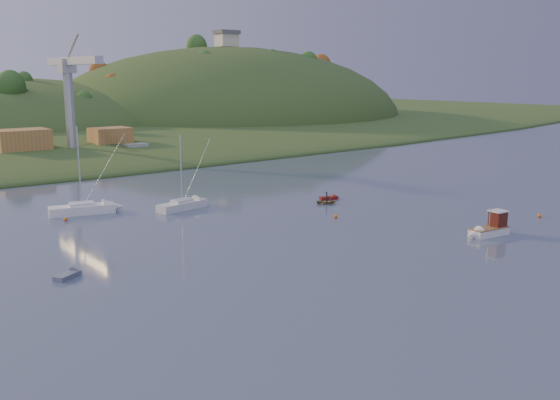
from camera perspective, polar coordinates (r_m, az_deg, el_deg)
shore_slope at (r=192.15m, az=-23.68°, el=4.76°), size 640.00×150.00×7.00m
hill_center at (r=238.04m, az=-24.22°, el=5.82°), size 140.00×120.00×36.00m
hill_right at (r=259.36m, az=-4.76°, el=7.15°), size 150.00×130.00×60.00m
hilltop_house at (r=259.07m, az=-4.89°, el=14.54°), size 9.00×7.00×6.45m
wharf at (r=152.81m, az=-17.63°, el=4.17°), size 42.00×16.00×2.40m
shed_west at (r=149.27m, az=-22.52°, el=5.07°), size 11.00×8.00×4.80m
shed_east at (r=157.32m, az=-15.24°, el=5.67°), size 9.00×7.00×4.00m
dock_crane at (r=147.35m, az=-18.59°, el=10.10°), size 3.20×28.00×20.30m
fishing_boat at (r=78.66m, az=18.39°, el=-2.54°), size 6.31×2.62×3.91m
sailboat_near at (r=90.60m, az=-8.93°, el=-0.40°), size 8.07×3.70×10.79m
sailboat_far at (r=90.80m, az=-17.66°, el=-0.74°), size 9.15×4.81×12.16m
canoe at (r=93.74m, az=4.28°, el=-0.15°), size 3.67×3.37×0.62m
paddler at (r=93.65m, az=4.29°, el=0.13°), size 0.60×0.67×1.53m
red_tender at (r=97.18m, az=4.80°, el=0.21°), size 3.40×2.12×1.09m
grey_dinghy at (r=63.45m, az=-18.52°, el=-6.42°), size 3.33×2.59×1.18m
work_vessel at (r=149.82m, az=-13.01°, el=4.26°), size 12.63×4.63×3.24m
buoy_0 at (r=91.49m, az=22.64°, el=-1.33°), size 0.50×0.50×0.50m
buoy_1 at (r=84.36m, az=5.12°, el=-1.50°), size 0.50×0.50×0.50m
buoy_2 at (r=87.10m, az=-19.00°, el=-1.68°), size 0.50×0.50×0.50m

